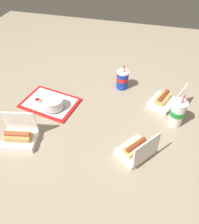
# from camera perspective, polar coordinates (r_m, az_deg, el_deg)

# --- Properties ---
(ground_plane) EXTENTS (3.20, 3.20, 0.00)m
(ground_plane) POSITION_cam_1_polar(r_m,az_deg,el_deg) (1.43, -0.65, -1.00)
(ground_plane) COLOR gray
(food_tray) EXTENTS (0.41, 0.32, 0.01)m
(food_tray) POSITION_cam_1_polar(r_m,az_deg,el_deg) (1.56, -12.77, 2.33)
(food_tray) COLOR red
(food_tray) RESTS_ON ground_plane
(cake_container) EXTENTS (0.13, 0.13, 0.07)m
(cake_container) POSITION_cam_1_polar(r_m,az_deg,el_deg) (1.48, -11.73, 2.03)
(cake_container) COLOR black
(cake_container) RESTS_ON food_tray
(ketchup_cup) EXTENTS (0.04, 0.04, 0.02)m
(ketchup_cup) POSITION_cam_1_polar(r_m,az_deg,el_deg) (1.57, -15.82, 2.88)
(ketchup_cup) COLOR white
(ketchup_cup) RESTS_ON food_tray
(napkin_stack) EXTENTS (0.12, 0.12, 0.00)m
(napkin_stack) POSITION_cam_1_polar(r_m,az_deg,el_deg) (1.55, -15.00, 1.93)
(napkin_stack) COLOR white
(napkin_stack) RESTS_ON food_tray
(plastic_fork) EXTENTS (0.11, 0.02, 0.00)m
(plastic_fork) POSITION_cam_1_polar(r_m,az_deg,el_deg) (1.64, -13.81, 4.88)
(plastic_fork) COLOR white
(plastic_fork) RESTS_ON food_tray
(clamshell_hotdog_corner) EXTENTS (0.23, 0.23, 0.18)m
(clamshell_hotdog_corner) POSITION_cam_1_polar(r_m,az_deg,el_deg) (1.55, 16.49, 2.85)
(clamshell_hotdog_corner) COLOR white
(clamshell_hotdog_corner) RESTS_ON ground_plane
(clamshell_hotdog_left) EXTENTS (0.23, 0.23, 0.18)m
(clamshell_hotdog_left) POSITION_cam_1_polar(r_m,az_deg,el_deg) (1.22, 9.59, -9.80)
(clamshell_hotdog_left) COLOR white
(clamshell_hotdog_left) RESTS_ON ground_plane
(clamshell_hotdog_back) EXTENTS (0.21, 0.18, 0.18)m
(clamshell_hotdog_back) POSITION_cam_1_polar(r_m,az_deg,el_deg) (1.34, -20.21, -6.18)
(clamshell_hotdog_back) COLOR white
(clamshell_hotdog_back) RESTS_ON ground_plane
(soda_cup_center) EXTENTS (0.09, 0.09, 0.20)m
(soda_cup_center) POSITION_cam_1_polar(r_m,az_deg,el_deg) (1.63, 5.99, 8.48)
(soda_cup_center) COLOR #1938B7
(soda_cup_center) RESTS_ON ground_plane
(soda_cup_front) EXTENTS (0.09, 0.09, 0.24)m
(soda_cup_front) POSITION_cam_1_polar(r_m,az_deg,el_deg) (1.41, 19.62, -0.22)
(soda_cup_front) COLOR white
(soda_cup_front) RESTS_ON ground_plane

